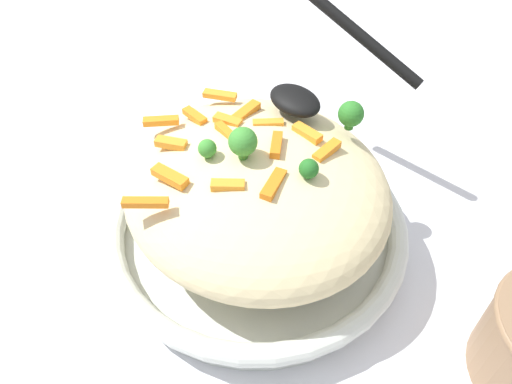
{
  "coord_description": "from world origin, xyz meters",
  "views": [
    {
      "loc": [
        0.25,
        -0.21,
        0.42
      ],
      "look_at": [
        0.0,
        0.0,
        0.08
      ],
      "focal_mm": 34.69,
      "sensor_mm": 36.0,
      "label": 1
    }
  ],
  "objects": [
    {
      "name": "ground_plane",
      "position": [
        0.0,
        0.0,
        0.0
      ],
      "size": [
        2.4,
        2.4,
        0.0
      ],
      "primitive_type": "plane",
      "color": "silver"
    },
    {
      "name": "serving_bowl",
      "position": [
        0.0,
        0.0,
        0.02
      ],
      "size": [
        0.3,
        0.3,
        0.04
      ],
      "color": "silver",
      "rests_on": "ground_plane"
    },
    {
      "name": "pasta_mound",
      "position": [
        0.0,
        0.0,
        0.09
      ],
      "size": [
        0.26,
        0.24,
        0.09
      ],
      "primitive_type": "ellipsoid",
      "color": "beige",
      "rests_on": "serving_bowl"
    },
    {
      "name": "carrot_piece_0",
      "position": [
        0.04,
        0.05,
        0.13
      ],
      "size": [
        0.01,
        0.03,
        0.01
      ],
      "primitive_type": "cube",
      "rotation": [
        0.0,
        0.0,
        4.86
      ],
      "color": "orange",
      "rests_on": "pasta_mound"
    },
    {
      "name": "carrot_piece_1",
      "position": [
        -0.02,
        0.03,
        0.13
      ],
      "size": [
        0.02,
        0.03,
        0.01
      ],
      "primitive_type": "cube",
      "rotation": [
        0.0,
        0.0,
        0.93
      ],
      "color": "orange",
      "rests_on": "pasta_mound"
    },
    {
      "name": "carrot_piece_2",
      "position": [
        0.01,
        0.05,
        0.13
      ],
      "size": [
        0.03,
        0.01,
        0.01
      ],
      "primitive_type": "cube",
      "rotation": [
        0.0,
        0.0,
        0.09
      ],
      "color": "orange",
      "rests_on": "pasta_mound"
    },
    {
      "name": "carrot_piece_3",
      "position": [
        0.04,
        -0.01,
        0.13
      ],
      "size": [
        0.02,
        0.04,
        0.01
      ],
      "primitive_type": "cube",
      "rotation": [
        0.0,
        0.0,
        2.02
      ],
      "color": "orange",
      "rests_on": "pasta_mound"
    },
    {
      "name": "carrot_piece_4",
      "position": [
        0.01,
        0.02,
        0.14
      ],
      "size": [
        0.03,
        0.03,
        0.01
      ],
      "primitive_type": "cube",
      "rotation": [
        0.0,
        0.0,
        2.32
      ],
      "color": "orange",
      "rests_on": "pasta_mound"
    },
    {
      "name": "carrot_piece_5",
      "position": [
        -0.06,
        -0.05,
        0.13
      ],
      "size": [
        0.03,
        0.02,
        0.01
      ],
      "primitive_type": "cube",
      "rotation": [
        0.0,
        0.0,
        0.62
      ],
      "color": "orange",
      "rests_on": "pasta_mound"
    },
    {
      "name": "carrot_piece_6",
      "position": [
        0.02,
        -0.04,
        0.13
      ],
      "size": [
        0.03,
        0.03,
        0.01
      ],
      "primitive_type": "cube",
      "rotation": [
        0.0,
        0.0,
        0.85
      ],
      "color": "orange",
      "rests_on": "pasta_mound"
    },
    {
      "name": "carrot_piece_7",
      "position": [
        -0.01,
        -0.11,
        0.13
      ],
      "size": [
        0.03,
        0.03,
        0.01
      ],
      "primitive_type": "cube",
      "rotation": [
        0.0,
        0.0,
        0.87
      ],
      "color": "orange",
      "rests_on": "pasta_mound"
    },
    {
      "name": "carrot_piece_8",
      "position": [
        -0.09,
        0.03,
        0.13
      ],
      "size": [
        0.03,
        0.03,
        0.01
      ],
      "primitive_type": "cube",
      "rotation": [
        0.0,
        0.0,
        0.63
      ],
      "color": "orange",
      "rests_on": "pasta_mound"
    },
    {
      "name": "carrot_piece_9",
      "position": [
        -0.02,
        -0.07,
        0.13
      ],
      "size": [
        0.04,
        0.02,
        0.01
      ],
      "primitive_type": "cube",
      "rotation": [
        0.0,
        0.0,
        0.27
      ],
      "color": "orange",
      "rests_on": "pasta_mound"
    },
    {
      "name": "carrot_piece_10",
      "position": [
        -0.08,
        -0.01,
        0.13
      ],
      "size": [
        0.03,
        0.01,
        0.01
      ],
      "primitive_type": "cube",
      "rotation": [
        0.0,
        0.0,
        3.2
      ],
      "color": "orange",
      "rests_on": "pasta_mound"
    },
    {
      "name": "carrot_piece_11",
      "position": [
        -0.03,
        -0.01,
        0.13
      ],
      "size": [
        0.03,
        0.01,
        0.01
      ],
      "primitive_type": "cube",
      "rotation": [
        0.0,
        0.0,
        6.22
      ],
      "color": "orange",
      "rests_on": "pasta_mound"
    },
    {
      "name": "carrot_piece_12",
      "position": [
        -0.05,
        0.03,
        0.13
      ],
      "size": [
        0.02,
        0.04,
        0.01
      ],
      "primitive_type": "cube",
      "rotation": [
        0.0,
        0.0,
        4.94
      ],
      "color": "orange",
      "rests_on": "pasta_mound"
    },
    {
      "name": "carrot_piece_13",
      "position": [
        -0.05,
        0.01,
        0.13
      ],
      "size": [
        0.03,
        0.02,
        0.01
      ],
      "primitive_type": "cube",
      "rotation": [
        0.0,
        0.0,
        0.42
      ],
      "color": "orange",
      "rests_on": "pasta_mound"
    },
    {
      "name": "carrot_piece_14",
      "position": [
        -0.09,
        -0.04,
        0.13
      ],
      "size": [
        0.03,
        0.03,
        0.01
      ],
      "primitive_type": "cube",
      "rotation": [
        0.0,
        0.0,
        4.12
      ],
      "color": "orange",
      "rests_on": "pasta_mound"
    },
    {
      "name": "broccoli_floret_0",
      "position": [
        -0.02,
        -0.04,
        0.14
      ],
      "size": [
        0.02,
        0.02,
        0.02
      ],
      "color": "#377928",
      "rests_on": "pasta_mound"
    },
    {
      "name": "broccoli_floret_1",
      "position": [
        -0.0,
        -0.01,
        0.15
      ],
      "size": [
        0.02,
        0.02,
        0.03
      ],
      "color": "#377928",
      "rests_on": "pasta_mound"
    },
    {
      "name": "broccoli_floret_2",
      "position": [
        0.02,
        0.09,
        0.14
      ],
      "size": [
        0.02,
        0.02,
        0.03
      ],
      "color": "#296820",
      "rests_on": "pasta_mound"
    },
    {
      "name": "broccoli_floret_3",
      "position": [
        0.05,
        0.01,
        0.14
      ],
      "size": [
        0.02,
        0.02,
        0.02
      ],
      "color": "#205B1C",
      "rests_on": "pasta_mound"
    },
    {
      "name": "serving_spoon",
      "position": [
        -0.04,
        0.1,
        0.16
      ],
      "size": [
        0.18,
        0.14,
        0.1
      ],
      "color": "black",
      "rests_on": "pasta_mound"
    }
  ]
}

